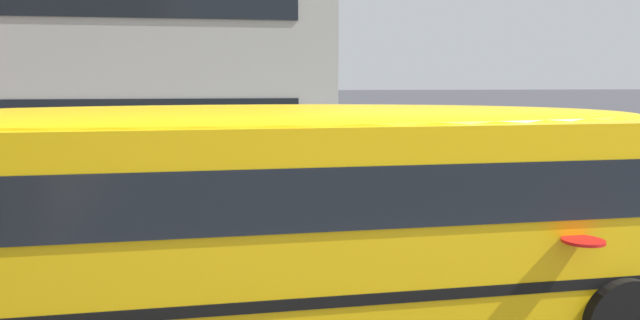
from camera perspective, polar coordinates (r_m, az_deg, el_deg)
sidewalk_far at (r=15.97m, az=-22.68°, el=-3.75°), size 120.00×3.00×0.01m
school_bus at (r=6.66m, az=-5.85°, el=-4.23°), size 12.03×2.86×2.68m
parked_car_green_far_corner at (r=15.28m, az=25.40°, el=-1.18°), size 3.99×2.07×1.64m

